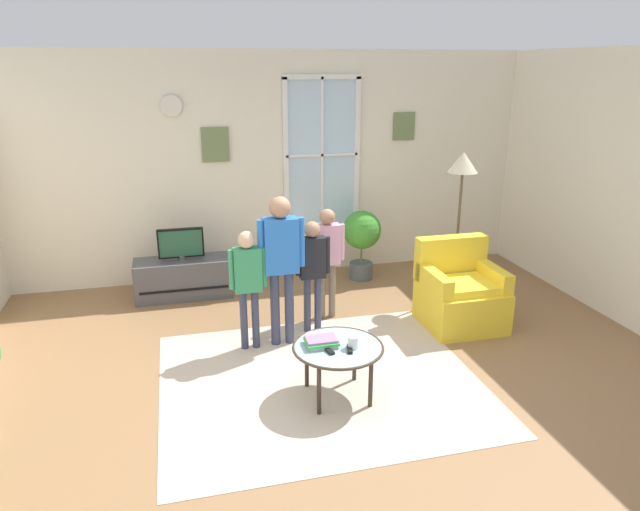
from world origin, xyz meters
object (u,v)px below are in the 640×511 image
Objects in this scene: television at (181,243)px; armchair at (460,294)px; remote_near_cup at (328,350)px; tv_stand at (184,278)px; person_black_shirt at (312,264)px; floor_lamp at (462,177)px; cup at (353,342)px; person_pink_shirt at (327,251)px; person_blue_shirt at (281,254)px; book_stack at (321,342)px; coffee_table at (338,350)px; person_green_shirt at (248,277)px; remote_near_books at (350,349)px; potted_plant_by_window at (362,236)px.

television is 3.11m from armchair.
armchair is 6.21× the size of remote_near_cup.
tv_stand is 0.95× the size of person_black_shirt.
television is at bearing 165.63° from floor_lamp.
person_pink_shirt is (0.21, 1.57, 0.24)m from cup.
remote_near_cup is at bearing -67.70° from tv_stand.
armchair is at bearing -112.81° from floor_lamp.
television is at bearing 121.53° from person_blue_shirt.
tv_stand is 0.92× the size of person_pink_shirt.
person_blue_shirt is (-0.13, 0.98, 0.42)m from book_stack.
cup reaches higher than remote_near_cup.
armchair reaches higher than cup.
television is at bearing 116.20° from cup.
cup is at bearing -63.82° from tv_stand.
coffee_table is 0.63× the size of person_green_shirt.
floor_lamp is (3.02, -0.77, 0.75)m from television.
person_green_shirt is at bearing -68.73° from television.
television reaches higher than remote_near_books.
potted_plant_by_window is at bearing 70.42° from cup.
person_blue_shirt reaches higher than person_black_shirt.
cup is (0.11, -0.05, 0.08)m from coffee_table.
person_black_shirt is at bearing -45.59° from tv_stand.
person_pink_shirt reaches higher than book_stack.
television is (0.00, -0.00, 0.42)m from tv_stand.
armchair reaches higher than tv_stand.
person_green_shirt is (-0.45, 0.96, 0.24)m from book_stack.
remote_near_books and remote_near_cup have the same top height.
person_pink_shirt reaches higher than tv_stand.
television is at bearing 146.65° from person_pink_shirt.
book_stack is 0.24m from remote_near_books.
person_blue_shirt is (-1.85, 0.01, 0.58)m from armchair.
person_green_shirt reaches higher than armchair.
book_stack is 0.25m from cup.
potted_plant_by_window reaches higher than television.
television is 2.64m from book_stack.
armchair is at bearing -28.06° from tv_stand.
potted_plant_by_window is at bearing 1.65° from tv_stand.
floor_lamp is at bearing 44.76° from cup.
floor_lamp reaches higher than remote_near_books.
armchair is 0.52× the size of floor_lamp.
remote_near_books is 1.30m from person_green_shirt.
coffee_table is at bearing -112.03° from potted_plant_by_window.
book_stack is at bearing 155.84° from cup.
book_stack is at bearing -67.32° from tv_stand.
remote_near_cup is at bearing -147.17° from coffee_table.
floor_lamp is (1.97, 1.77, 0.94)m from remote_near_cup.
coffee_table is 1.20m from person_green_shirt.
remote_near_books is 0.16× the size of potted_plant_by_window.
television reaches higher than cup.
person_blue_shirt is at bearing -58.47° from television.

